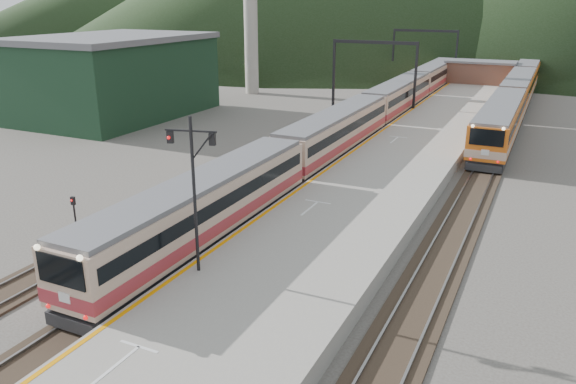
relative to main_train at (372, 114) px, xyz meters
The scene contains 13 objects.
track_main 5.99m from the main_train, 90.00° to the right, with size 2.60×200.00×0.23m.
track_far 7.80m from the main_train, 131.28° to the right, with size 2.60×200.00×0.23m.
track_second 12.97m from the main_train, 26.35° to the right, with size 2.60×200.00×0.23m.
platform 9.62m from the main_train, 53.96° to the right, with size 8.00×100.00×1.00m, color gray.
gantry_near 10.40m from the main_train, 107.03° to the left, with size 9.55×0.25×8.00m.
gantry_far 34.62m from the main_train, 94.75° to the left, with size 9.55×0.25×8.00m.
warehouse 28.34m from the main_train, behind, with size 14.50×20.50×8.60m.
station_shed 32.79m from the main_train, 80.17° to the left, with size 9.40×4.40×3.10m.
main_train is the anchor object (origin of this frame).
second_train 23.38m from the main_train, 60.54° to the left, with size 2.91×59.71×3.55m.
signal_mast 33.06m from the main_train, 85.79° to the right, with size 2.15×0.66×6.84m.
short_signal_b 12.48m from the main_train, 100.51° to the right, with size 0.24×0.19×2.27m.
short_signal_c 31.42m from the main_train, 102.91° to the right, with size 0.24×0.19×2.27m.
Camera 1 is at (15.46, -5.43, 12.29)m, focal length 35.00 mm.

